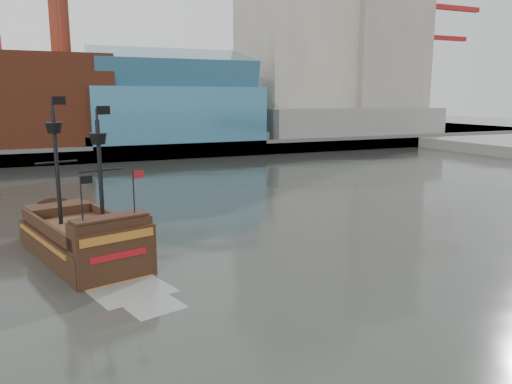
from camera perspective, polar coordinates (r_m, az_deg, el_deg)
name	(u,v)px	position (r m, az deg, el deg)	size (l,w,h in m)	color
ground	(339,308)	(25.69, 9.42, -13.00)	(400.00, 400.00, 0.00)	#2C2E29
promenade_far	(102,141)	(112.69, -17.14, 5.61)	(220.00, 60.00, 2.00)	slate
seawall	(125,153)	(83.57, -14.70, 4.28)	(220.00, 1.00, 2.60)	#4C4C49
skyline	(128,23)	(106.66, -14.45, 18.18)	(149.00, 45.00, 62.00)	#7D5F4B
crane_a	(426,61)	(137.12, 18.81, 13.95)	(22.50, 4.00, 32.25)	slate
crane_b	(426,78)	(150.79, 18.87, 12.26)	(19.10, 4.00, 26.25)	slate
pirate_ship	(83,243)	(34.29, -19.17, -5.54)	(8.08, 15.47, 11.10)	black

